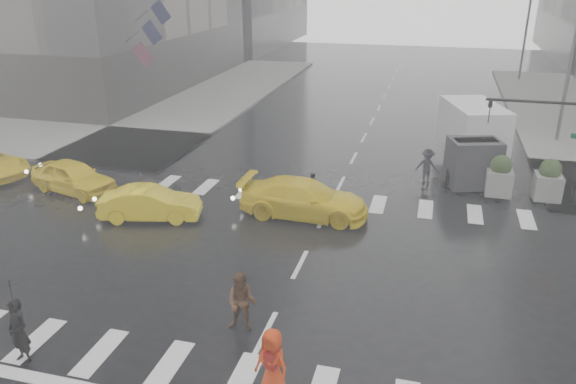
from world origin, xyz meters
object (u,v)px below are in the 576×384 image
(box_truck, at_px, (473,138))
(taxi_mid, at_px, (150,204))
(pedestrian_orange, at_px, (272,364))
(taxi_front, at_px, (73,177))
(traffic_signal_pole, at_px, (559,131))
(pedestrian_brown, at_px, (242,302))

(box_truck, bearing_deg, taxi_mid, -161.46)
(pedestrian_orange, relative_size, taxi_front, 0.43)
(taxi_front, height_order, taxi_mid, taxi_front)
(pedestrian_orange, bearing_deg, taxi_mid, 154.95)
(traffic_signal_pole, xyz_separation_m, pedestrian_orange, (-8.11, -14.36, -2.29))
(traffic_signal_pole, distance_m, pedestrian_orange, 16.65)
(traffic_signal_pole, distance_m, pedestrian_brown, 15.62)
(traffic_signal_pole, relative_size, taxi_front, 1.06)
(pedestrian_brown, bearing_deg, taxi_front, 142.52)
(pedestrian_brown, distance_m, box_truck, 16.79)
(pedestrian_brown, xyz_separation_m, taxi_mid, (-6.08, 6.16, -0.23))
(traffic_signal_pole, bearing_deg, taxi_mid, -159.55)
(traffic_signal_pole, xyz_separation_m, pedestrian_brown, (-9.68, -12.04, -2.33))
(taxi_front, bearing_deg, pedestrian_orange, -114.70)
(pedestrian_brown, xyz_separation_m, box_truck, (6.58, 15.42, 0.84))
(pedestrian_orange, distance_m, box_truck, 18.45)
(taxi_mid, distance_m, box_truck, 15.72)
(traffic_signal_pole, height_order, pedestrian_brown, traffic_signal_pole)
(pedestrian_orange, bearing_deg, taxi_front, 163.33)
(taxi_front, bearing_deg, box_truck, -51.86)
(pedestrian_brown, bearing_deg, pedestrian_orange, -57.12)
(pedestrian_brown, relative_size, taxi_mid, 0.44)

